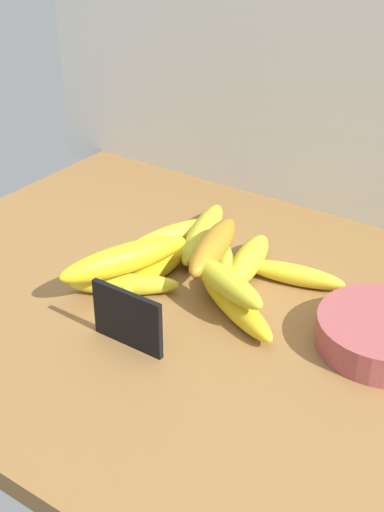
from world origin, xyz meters
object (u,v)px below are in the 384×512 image
banana_2 (176,235)px  banana_9 (213,246)px  fruit_bowl (383,333)px  chalkboard_sign (128,320)px  banana_1 (203,233)px  banana_10 (227,281)px  banana_5 (294,274)px  banana_7 (223,269)px  banana_3 (235,306)px  banana_6 (124,284)px  banana_0 (156,270)px  banana_4 (248,260)px  banana_8 (125,259)px

banana_2 → banana_9: bearing=-28.7°
fruit_bowl → chalkboard_sign: bearing=-146.3°
banana_1 → banana_10: bearing=-47.0°
banana_2 → banana_5: banana_2 is taller
chalkboard_sign → banana_7: size_ratio=0.53×
banana_3 → banana_6: 17.23cm
fruit_bowl → banana_7: bearing=176.0°
banana_1 → banana_5: banana_1 is taller
banana_0 → banana_7: bearing=31.8°
banana_5 → banana_6: same height
banana_3 → banana_4: banana_4 is taller
fruit_bowl → banana_10: banana_10 is taller
banana_7 → banana_3: bearing=-47.3°
banana_8 → banana_1: bearing=84.4°
banana_8 → banana_3: bearing=11.1°
banana_0 → banana_8: bearing=-109.6°
banana_5 → banana_9: bearing=-148.7°
banana_0 → banana_5: (18.10, 10.90, -0.02)cm
banana_2 → banana_7: 13.79cm
banana_0 → banana_1: (0.01, 13.17, 0.53)cm
banana_7 → banana_9: bearing=-141.7°
banana_6 → chalkboard_sign: bearing=-48.0°
banana_6 → banana_7: (10.16, 11.37, 0.38)cm
banana_5 → banana_8: banana_8 is taller
banana_8 → chalkboard_sign: bearing=-49.5°
banana_1 → banana_8: (-1.77, -18.12, 3.33)cm
banana_7 → banana_9: 4.43cm
banana_3 → banana_8: bearing=-168.9°
banana_2 → banana_0: bearing=-70.0°
chalkboard_sign → fruit_bowl: 33.74cm
banana_1 → banana_9: 12.19cm
banana_5 → banana_6: size_ratio=0.97×
banana_1 → banana_10: banana_10 is taller
banana_7 → banana_8: (-10.56, -10.42, 3.46)cm
banana_0 → banana_4: 14.55cm
banana_1 → banana_6: (-1.36, -19.07, -0.51)cm
fruit_bowl → banana_4: same height
banana_1 → banana_9: bearing=-48.9°
banana_0 → banana_5: size_ratio=1.01×
banana_7 → banana_2: bearing=157.3°
chalkboard_sign → banana_6: bearing=132.0°
banana_3 → banana_8: 17.79cm
banana_3 → banana_7: size_ratio=0.90×
fruit_bowl → banana_0: fruit_bowl is taller
banana_3 → banana_9: (-7.76, 6.10, 4.30)cm
banana_8 → banana_2: bearing=97.8°
banana_3 → banana_5: (2.77, 12.51, -0.25)cm
banana_0 → banana_9: banana_9 is taller
banana_4 → banana_9: size_ratio=0.89×
banana_6 → banana_7: size_ratio=0.79×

